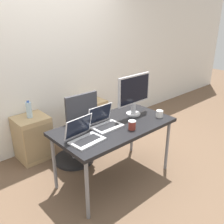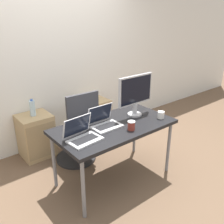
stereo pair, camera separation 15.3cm
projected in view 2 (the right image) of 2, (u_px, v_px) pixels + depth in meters
ground_plane at (114, 177)px, 3.18m from camera, size 14.00×14.00×0.00m
wall_back at (56, 60)px, 3.67m from camera, size 10.00×0.05×2.60m
desk at (114, 129)px, 2.92m from camera, size 1.41×0.75×0.74m
office_chair at (77, 137)px, 3.38m from camera, size 0.56×0.57×1.05m
cabinet_left at (36, 136)px, 3.56m from camera, size 0.44×0.42×0.63m
cabinet_right at (94, 118)px, 4.15m from camera, size 0.44×0.42×0.63m
water_bottle at (32, 108)px, 3.40m from camera, size 0.08×0.08×0.24m
laptop_left at (82, 135)px, 2.56m from camera, size 0.36×0.30×0.23m
laptop_right at (104, 122)px, 2.85m from camera, size 0.34×0.27×0.23m
monitor at (135, 93)px, 3.06m from camera, size 0.52×0.18×0.52m
coffee_cup_white at (161, 115)px, 3.06m from camera, size 0.09×0.09×0.09m
coffee_cup_brown at (131, 126)px, 2.76m from camera, size 0.09×0.09×0.10m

